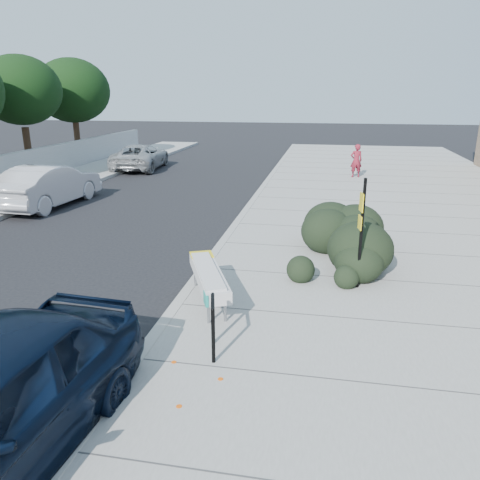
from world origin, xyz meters
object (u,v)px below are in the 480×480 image
object	(u,v)px
bench	(209,276)
suv_silver	(140,157)
sign_post	(361,227)
bike_rack	(213,321)
wagon_silver	(49,185)
pedestrian	(356,161)

from	to	relation	value
bench	suv_silver	world-z (taller)	suv_silver
sign_post	suv_silver	xyz separation A→B (m)	(-10.99, 15.21, -0.80)
bike_rack	suv_silver	distance (m)	20.24
wagon_silver	suv_silver	world-z (taller)	wagon_silver
bike_rack	wagon_silver	world-z (taller)	wagon_silver
wagon_silver	suv_silver	distance (m)	9.04
bike_rack	sign_post	xyz separation A→B (m)	(2.36, 3.09, 0.79)
bench	wagon_silver	size ratio (longest dim) A/B	0.48
sign_post	wagon_silver	distance (m)	12.57
bike_rack	pedestrian	world-z (taller)	pedestrian
bike_rack	pedestrian	bearing A→B (deg)	66.21
bench	sign_post	size ratio (longest dim) A/B	0.98
bench	suv_silver	size ratio (longest dim) A/B	0.47
bike_rack	suv_silver	world-z (taller)	suv_silver
bench	bike_rack	distance (m)	1.88
bike_rack	sign_post	world-z (taller)	sign_post
sign_post	wagon_silver	world-z (taller)	sign_post
sign_post	suv_silver	distance (m)	18.78
bike_rack	wagon_silver	size ratio (longest dim) A/B	0.19
sign_post	pedestrian	bearing A→B (deg)	77.34
pedestrian	suv_silver	bearing A→B (deg)	-19.91
wagon_silver	pedestrian	distance (m)	13.87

